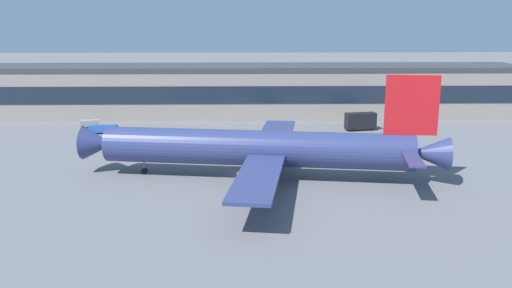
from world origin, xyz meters
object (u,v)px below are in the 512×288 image
at_px(airliner, 262,148).
at_px(follow_me_car, 90,123).
at_px(belt_loader, 104,129).
at_px(catering_truck, 361,121).

relative_size(airliner, follow_me_car, 12.97).
relative_size(airliner, belt_loader, 9.54).
xyz_separation_m(follow_me_car, catering_truck, (65.34, -4.31, 1.20)).
distance_m(belt_loader, catering_truck, 60.35).
height_order(belt_loader, follow_me_car, belt_loader).
xyz_separation_m(airliner, follow_me_car, (-40.53, 43.06, -4.14)).
height_order(follow_me_car, catering_truck, catering_truck).
relative_size(airliner, catering_truck, 8.13).
bearing_deg(follow_me_car, catering_truck, -3.77).
relative_size(belt_loader, follow_me_car, 1.36).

